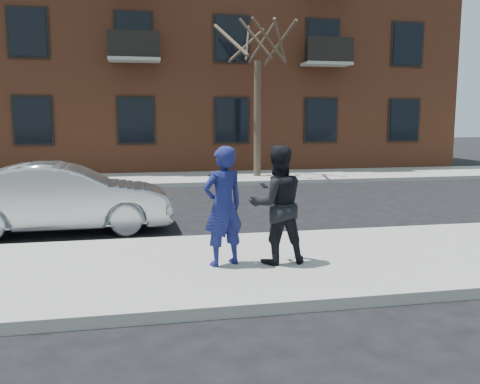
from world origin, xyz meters
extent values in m
plane|color=black|center=(0.00, 0.00, 0.00)|extent=(100.00, 100.00, 0.00)
cube|color=gray|center=(0.00, -0.25, 0.07)|extent=(50.00, 3.50, 0.15)
cube|color=#999691|center=(0.00, 1.55, 0.07)|extent=(50.00, 0.10, 0.15)
cube|color=gray|center=(0.00, 11.25, 0.07)|extent=(50.00, 3.50, 0.15)
cube|color=#999691|center=(0.00, 9.45, 0.07)|extent=(50.00, 0.10, 0.15)
cube|color=brown|center=(2.00, 18.00, 6.00)|extent=(24.00, 10.00, 12.00)
cube|color=black|center=(3.90, 12.94, 2.20)|extent=(1.30, 0.06, 1.70)
cube|color=black|center=(11.50, 12.94, 2.20)|extent=(1.30, 0.06, 1.70)
cube|color=black|center=(3.90, 12.94, 5.40)|extent=(1.30, 0.06, 1.70)
cube|color=black|center=(11.50, 12.94, 5.40)|extent=(1.30, 0.06, 1.70)
cylinder|color=#3D2E24|center=(4.50, 11.00, 2.25)|extent=(0.26, 0.26, 4.20)
imported|color=#B7BABF|center=(-1.34, 3.05, 0.69)|extent=(4.25, 1.61, 1.39)
imported|color=navy|center=(1.32, -0.35, 1.01)|extent=(0.74, 0.61, 1.73)
cube|color=black|center=(1.20, -0.16, 1.41)|extent=(0.11, 0.14, 0.08)
imported|color=black|center=(2.11, -0.38, 1.01)|extent=(0.87, 0.69, 1.73)
cube|color=black|center=(1.96, -0.21, 1.28)|extent=(0.10, 0.15, 0.06)
camera|label=1|loc=(0.15, -7.42, 2.25)|focal=38.00mm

